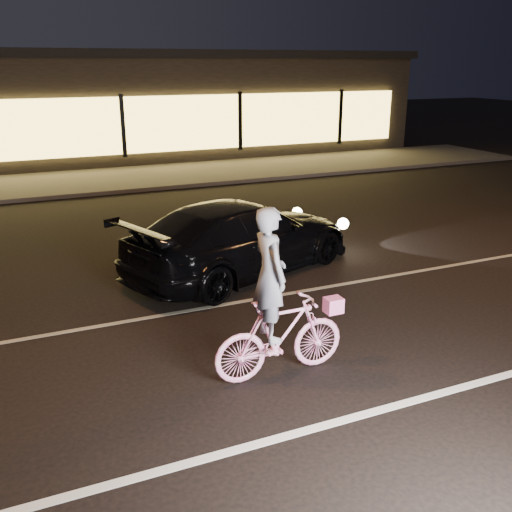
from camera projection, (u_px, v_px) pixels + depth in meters
name	position (u px, v px, depth m)	size (l,w,h in m)	color
ground	(341.00, 346.00, 7.93)	(90.00, 90.00, 0.00)	black
lane_stripe_near	(409.00, 402.00, 6.62)	(60.00, 0.12, 0.01)	silver
lane_stripe_far	(279.00, 295.00, 9.66)	(60.00, 0.10, 0.01)	gray
sidewalk	(137.00, 178.00, 19.19)	(30.00, 4.00, 0.12)	#383533
storefront	(102.00, 103.00, 23.69)	(25.40, 8.42, 4.20)	black
cyclist	(277.00, 318.00, 6.96)	(1.74, 0.60, 2.19)	#FF3699
sedan	(242.00, 237.00, 10.54)	(5.08, 3.46, 1.37)	black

